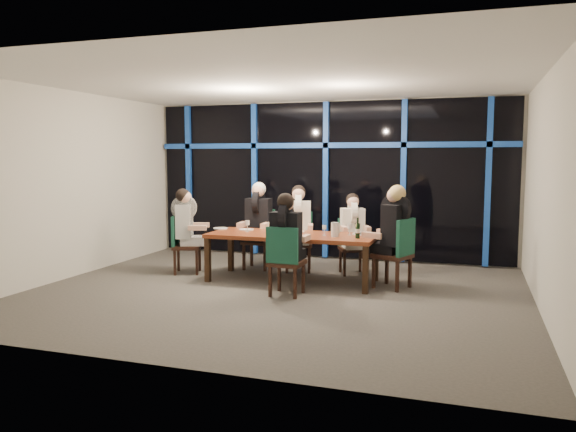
{
  "coord_description": "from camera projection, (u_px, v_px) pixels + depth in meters",
  "views": [
    {
      "loc": [
        2.65,
        -7.43,
        1.94
      ],
      "look_at": [
        0.0,
        0.6,
        1.05
      ],
      "focal_mm": 35.0,
      "sensor_mm": 36.0,
      "label": 1
    }
  ],
  "objects": [
    {
      "name": "plate_far_left",
      "position": [
        246.0,
        230.0,
        9.19
      ],
      "size": [
        0.24,
        0.24,
        0.01
      ],
      "primitive_type": "cylinder",
      "color": "white",
      "rests_on": "dining_table"
    },
    {
      "name": "plate_far_right",
      "position": [
        361.0,
        233.0,
        8.72
      ],
      "size": [
        0.24,
        0.24,
        0.01
      ],
      "primitive_type": "cylinder",
      "color": "white",
      "rests_on": "dining_table"
    },
    {
      "name": "diner_far_mid",
      "position": [
        298.0,
        215.0,
        9.49
      ],
      "size": [
        0.57,
        0.68,
        0.97
      ],
      "rotation": [
        0.0,
        0.0,
        0.26
      ],
      "color": "silver",
      "rests_on": "ground"
    },
    {
      "name": "wine_glass_e",
      "position": [
        350.0,
        227.0,
        8.58
      ],
      "size": [
        0.07,
        0.07,
        0.17
      ],
      "color": "silver",
      "rests_on": "dining_table"
    },
    {
      "name": "chair_far_mid",
      "position": [
        299.0,
        238.0,
        9.62
      ],
      "size": [
        0.57,
        0.57,
        1.0
      ],
      "rotation": [
        0.0,
        0.0,
        0.26
      ],
      "color": "black",
      "rests_on": "ground"
    },
    {
      "name": "plate_far_mid",
      "position": [
        297.0,
        231.0,
        8.95
      ],
      "size": [
        0.24,
        0.24,
        0.01
      ],
      "primitive_type": "cylinder",
      "color": "white",
      "rests_on": "dining_table"
    },
    {
      "name": "chair_end_right",
      "position": [
        398.0,
        250.0,
        8.24
      ],
      "size": [
        0.63,
        0.63,
        1.05
      ],
      "rotation": [
        0.0,
        0.0,
        4.34
      ],
      "color": "black",
      "rests_on": "ground"
    },
    {
      "name": "plate_near_mid",
      "position": [
        299.0,
        237.0,
        8.38
      ],
      "size": [
        0.24,
        0.24,
        0.01
      ],
      "primitive_type": "cylinder",
      "color": "white",
      "rests_on": "dining_table"
    },
    {
      "name": "diner_near_mid",
      "position": [
        287.0,
        229.0,
        7.83
      ],
      "size": [
        0.49,
        0.62,
        0.96
      ],
      "rotation": [
        0.0,
        0.0,
        3.12
      ],
      "color": "black",
      "rests_on": "ground"
    },
    {
      "name": "chair_far_left",
      "position": [
        260.0,
        235.0,
        9.83
      ],
      "size": [
        0.49,
        0.49,
        1.03
      ],
      "rotation": [
        0.0,
        0.0,
        0.03
      ],
      "color": "black",
      "rests_on": "ground"
    },
    {
      "name": "wine_glass_c",
      "position": [
        324.0,
        228.0,
        8.55
      ],
      "size": [
        0.06,
        0.06,
        0.16
      ],
      "color": "silver",
      "rests_on": "dining_table"
    },
    {
      "name": "plate_end_left",
      "position": [
        223.0,
        228.0,
        9.35
      ],
      "size": [
        0.24,
        0.24,
        0.01
      ],
      "primitive_type": "cylinder",
      "color": "white",
      "rests_on": "dining_table"
    },
    {
      "name": "diner_end_right",
      "position": [
        393.0,
        221.0,
        8.25
      ],
      "size": [
        0.72,
        0.64,
        1.02
      ],
      "rotation": [
        0.0,
        0.0,
        4.34
      ],
      "color": "black",
      "rests_on": "ground"
    },
    {
      "name": "chair_end_left",
      "position": [
        182.0,
        241.0,
        9.37
      ],
      "size": [
        0.58,
        0.58,
        0.97
      ],
      "rotation": [
        0.0,
        0.0,
        1.92
      ],
      "color": "black",
      "rests_on": "ground"
    },
    {
      "name": "wine_glass_b",
      "position": [
        296.0,
        224.0,
        8.85
      ],
      "size": [
        0.07,
        0.07,
        0.18
      ],
      "color": "silver",
      "rests_on": "dining_table"
    },
    {
      "name": "wine_glass_d",
      "position": [
        247.0,
        224.0,
        8.95
      ],
      "size": [
        0.07,
        0.07,
        0.18
      ],
      "color": "silver",
      "rests_on": "dining_table"
    },
    {
      "name": "diner_far_left",
      "position": [
        258.0,
        213.0,
        9.7
      ],
      "size": [
        0.52,
        0.64,
        1.0
      ],
      "rotation": [
        0.0,
        0.0,
        0.03
      ],
      "color": "black",
      "rests_on": "ground"
    },
    {
      "name": "room",
      "position": [
        275.0,
        151.0,
        7.84
      ],
      "size": [
        7.04,
        7.0,
        3.02
      ],
      "color": "#534F49",
      "rests_on": "ground"
    },
    {
      "name": "dining_table",
      "position": [
        292.0,
        238.0,
        8.73
      ],
      "size": [
        2.6,
        1.0,
        0.75
      ],
      "color": "brown",
      "rests_on": "ground"
    },
    {
      "name": "water_pitcher",
      "position": [
        335.0,
        230.0,
        8.41
      ],
      "size": [
        0.13,
        0.12,
        0.22
      ],
      "rotation": [
        0.0,
        0.0,
        -0.42
      ],
      "color": "silver",
      "rests_on": "dining_table"
    },
    {
      "name": "chair_near_mid",
      "position": [
        285.0,
        257.0,
        7.79
      ],
      "size": [
        0.47,
        0.47,
        0.99
      ],
      "rotation": [
        0.0,
        0.0,
        3.12
      ],
      "color": "black",
      "rests_on": "ground"
    },
    {
      "name": "window_wall",
      "position": [
        327.0,
        178.0,
        10.65
      ],
      "size": [
        6.86,
        0.43,
        2.94
      ],
      "color": "black",
      "rests_on": "ground"
    },
    {
      "name": "diner_end_left",
      "position": [
        186.0,
        218.0,
        9.33
      ],
      "size": [
        0.66,
        0.59,
        0.95
      ],
      "rotation": [
        0.0,
        0.0,
        1.92
      ],
      "color": "black",
      "rests_on": "ground"
    },
    {
      "name": "wine_bottle",
      "position": [
        358.0,
        230.0,
        8.24
      ],
      "size": [
        0.07,
        0.07,
        0.3
      ],
      "rotation": [
        0.0,
        0.0,
        -0.25
      ],
      "color": "black",
      "rests_on": "dining_table"
    },
    {
      "name": "chair_far_right",
      "position": [
        352.0,
        243.0,
        9.38
      ],
      "size": [
        0.56,
        0.56,
        0.92
      ],
      "rotation": [
        0.0,
        0.0,
        0.42
      ],
      "color": "black",
      "rests_on": "ground"
    },
    {
      "name": "plate_end_right",
      "position": [
        360.0,
        234.0,
        8.63
      ],
      "size": [
        0.24,
        0.24,
        0.01
      ],
      "primitive_type": "cylinder",
      "color": "white",
      "rests_on": "dining_table"
    },
    {
      "name": "diner_far_right",
      "position": [
        353.0,
        222.0,
        9.26
      ],
      "size": [
        0.58,
        0.63,
        0.89
      ],
      "rotation": [
        0.0,
        0.0,
        0.42
      ],
      "color": "silver",
      "rests_on": "ground"
    },
    {
      "name": "wine_glass_a",
      "position": [
        270.0,
        225.0,
        8.8
      ],
      "size": [
        0.07,
        0.07,
        0.17
      ],
      "color": "silver",
      "rests_on": "dining_table"
    },
    {
      "name": "tea_light",
      "position": [
        278.0,
        234.0,
        8.56
      ],
      "size": [
        0.05,
        0.05,
        0.03
      ],
      "primitive_type": "cylinder",
      "color": "#FBA94B",
      "rests_on": "dining_table"
    }
  ]
}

